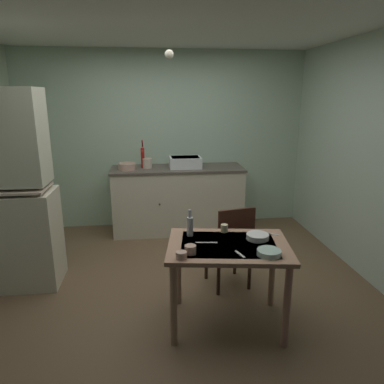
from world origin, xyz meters
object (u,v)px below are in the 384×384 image
Objects in this scene: mixing_bowl_counter at (127,166)px; glass_bottle at (190,226)px; chair_far_side at (231,244)px; dining_table at (228,257)px; serving_bowl_wide at (269,253)px; hand_pump at (143,156)px; mug_tall at (181,255)px; sink_basin at (185,162)px; hutch_cabinet at (9,198)px.

glass_bottle is at bearing -72.21° from mixing_bowl_counter.
dining_table is at bearing -105.29° from chair_far_side.
glass_bottle is at bearing 140.23° from serving_bowl_wide.
mug_tall is (0.31, -2.52, -0.34)m from hand_pump.
glass_bottle is at bearing -94.71° from sink_basin.
sink_basin is 2.29m from dining_table.
sink_basin is at bearing 83.47° from mug_tall.
mixing_bowl_counter is at bearing 123.95° from chair_far_side.
chair_far_side is at bearing 54.76° from mug_tall.
hand_pump reaches higher than dining_table.
hand_pump is 0.26m from mixing_bowl_counter.
mug_tall is at bearing -83.04° from hand_pump.
hand_pump is (1.30, 1.38, 0.17)m from hutch_cabinet.
sink_basin is 0.60m from hand_pump.
glass_bottle is at bearing -141.20° from chair_far_side.
sink_basin is (1.89, 1.33, 0.08)m from hutch_cabinet.
mug_tall is (0.52, -2.43, -0.21)m from mixing_bowl_counter.
sink_basin is at bearing -4.37° from hand_pump.
sink_basin is 2.51m from mug_tall.
mixing_bowl_counter reaches higher than chair_far_side.
hutch_cabinet is 24.02× the size of mug_tall.
hand_pump is at bearing 111.05° from serving_bowl_wide.
hutch_cabinet is at bearing 152.90° from serving_bowl_wide.
mixing_bowl_counter reaches higher than glass_bottle.
glass_bottle is at bearing 143.11° from dining_table.
sink_basin reaches higher than dining_table.
sink_basin is at bearing 35.23° from hutch_cabinet.
chair_far_side is 0.88m from serving_bowl_wide.
hutch_cabinet is 2.24m from dining_table.
chair_far_side is (0.88, -1.72, -0.62)m from hand_pump.
hand_pump is 2.11× the size of serving_bowl_wide.
chair_far_side is 1.03m from mug_tall.
serving_bowl_wide is at bearing -68.95° from hand_pump.
hand_pump is 1.62× the size of mixing_bowl_counter.
hand_pump reaches higher than serving_bowl_wide.
serving_bowl_wide is (1.19, -2.45, -0.22)m from mixing_bowl_counter.
mug_tall is at bearing -104.70° from glass_bottle.
mixing_bowl_counter reaches higher than dining_table.
dining_table is 0.62m from chair_far_side.
mug_tall is at bearing -151.65° from dining_table.
hutch_cabinet is 1.98m from mug_tall.
hand_pump reaches higher than mug_tall.
dining_table is at bearing 137.25° from serving_bowl_wide.
mug_tall is at bearing -125.24° from chair_far_side.
dining_table is at bearing -36.89° from glass_bottle.
hand_pump is at bearing 175.63° from sink_basin.
dining_table is 0.38m from serving_bowl_wide.
chair_far_side is at bearing 96.92° from serving_bowl_wide.
serving_bowl_wide is at bearing -1.68° from mug_tall.
hand_pump is 2.75m from serving_bowl_wide.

